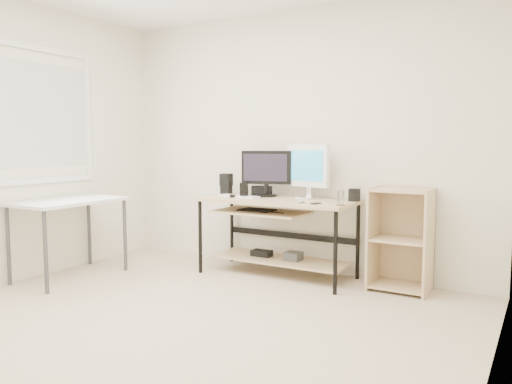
{
  "coord_description": "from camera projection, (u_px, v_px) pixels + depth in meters",
  "views": [
    {
      "loc": [
        2.23,
        -2.54,
        1.28
      ],
      "look_at": [
        -0.03,
        1.3,
        0.85
      ],
      "focal_mm": 35.0,
      "sensor_mm": 36.0,
      "label": 1
    }
  ],
  "objects": [
    {
      "name": "room",
      "position": [
        149.0,
        138.0,
        3.4
      ],
      "size": [
        4.01,
        4.01,
        2.62
      ],
      "color": "beige",
      "rests_on": "ground"
    },
    {
      "name": "desk",
      "position": [
        275.0,
        221.0,
        4.81
      ],
      "size": [
        1.5,
        0.65,
        0.75
      ],
      "color": "tan",
      "rests_on": "ground"
    },
    {
      "name": "side_table",
      "position": [
        69.0,
        208.0,
        4.73
      ],
      "size": [
        0.6,
        1.0,
        0.75
      ],
      "color": "white",
      "rests_on": "ground"
    },
    {
      "name": "shelf_unit",
      "position": [
        402.0,
        238.0,
        4.37
      ],
      "size": [
        0.5,
        0.4,
        0.9
      ],
      "color": "#D7B886",
      "rests_on": "ground"
    },
    {
      "name": "black_monitor",
      "position": [
        266.0,
        170.0,
        4.99
      ],
      "size": [
        0.49,
        0.22,
        0.46
      ],
      "rotation": [
        0.0,
        0.0,
        0.34
      ],
      "color": "black",
      "rests_on": "desk"
    },
    {
      "name": "white_imac",
      "position": [
        307.0,
        167.0,
        4.81
      ],
      "size": [
        0.49,
        0.16,
        0.52
      ],
      "rotation": [
        0.0,
        0.0,
        -0.24
      ],
      "color": "silver",
      "rests_on": "desk"
    },
    {
      "name": "keyboard",
      "position": [
        239.0,
        196.0,
        4.96
      ],
      "size": [
        0.47,
        0.19,
        0.02
      ],
      "primitive_type": "cube",
      "rotation": [
        0.0,
        0.0,
        -0.13
      ],
      "color": "white",
      "rests_on": "desk"
    },
    {
      "name": "mouse",
      "position": [
        301.0,
        201.0,
        4.46
      ],
      "size": [
        0.1,
        0.12,
        0.04
      ],
      "primitive_type": "ellipsoid",
      "rotation": [
        0.0,
        0.0,
        0.36
      ],
      "color": "#B2B2B7",
      "rests_on": "desk"
    },
    {
      "name": "center_speaker",
      "position": [
        262.0,
        191.0,
        5.06
      ],
      "size": [
        0.22,
        0.15,
        0.1
      ],
      "primitive_type": "cube",
      "rotation": [
        0.0,
        0.0,
        0.32
      ],
      "color": "black",
      "rests_on": "desk"
    },
    {
      "name": "speaker_left",
      "position": [
        226.0,
        183.0,
        5.23
      ],
      "size": [
        0.12,
        0.12,
        0.22
      ],
      "rotation": [
        0.0,
        0.0,
        0.11
      ],
      "color": "black",
      "rests_on": "desk"
    },
    {
      "name": "speaker_right",
      "position": [
        354.0,
        195.0,
        4.6
      ],
      "size": [
        0.11,
        0.11,
        0.11
      ],
      "primitive_type": "cube",
      "rotation": [
        0.0,
        0.0,
        0.16
      ],
      "color": "black",
      "rests_on": "desk"
    },
    {
      "name": "audio_controller",
      "position": [
        244.0,
        190.0,
        4.91
      ],
      "size": [
        0.08,
        0.06,
        0.15
      ],
      "primitive_type": "cube",
      "rotation": [
        0.0,
        0.0,
        0.25
      ],
      "color": "black",
      "rests_on": "desk"
    },
    {
      "name": "volume_puck",
      "position": [
        233.0,
        196.0,
        4.93
      ],
      "size": [
        0.07,
        0.07,
        0.03
      ],
      "primitive_type": "cylinder",
      "rotation": [
        0.0,
        0.0,
        0.18
      ],
      "color": "black",
      "rests_on": "desk"
    },
    {
      "name": "smartphone",
      "position": [
        316.0,
        203.0,
        4.39
      ],
      "size": [
        0.07,
        0.11,
        0.01
      ],
      "primitive_type": "cube",
      "rotation": [
        0.0,
        0.0,
        -0.14
      ],
      "color": "black",
      "rests_on": "desk"
    },
    {
      "name": "coaster",
      "position": [
        340.0,
        205.0,
        4.28
      ],
      "size": [
        0.08,
        0.08,
        0.01
      ],
      "primitive_type": "cylinder",
      "rotation": [
        0.0,
        0.0,
        -0.01
      ],
      "color": "#986644",
      "rests_on": "desk"
    },
    {
      "name": "drinking_glass",
      "position": [
        341.0,
        198.0,
        4.28
      ],
      "size": [
        0.06,
        0.06,
        0.12
      ],
      "primitive_type": "cylinder",
      "rotation": [
        0.0,
        0.0,
        -0.01
      ],
      "color": "white",
      "rests_on": "coaster"
    }
  ]
}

